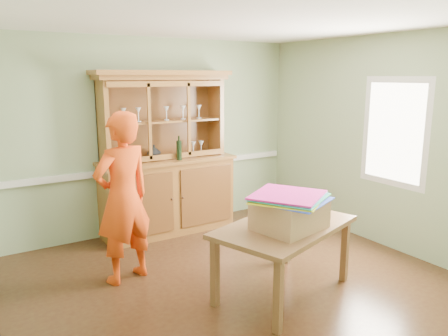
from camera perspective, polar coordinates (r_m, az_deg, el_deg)
floor at (r=4.95m, az=0.71°, el=-14.24°), size 4.50×4.50×0.00m
ceiling at (r=4.47m, az=0.80°, el=18.59°), size 4.50×4.50×0.00m
wall_back at (r=6.27m, az=-9.22°, el=4.16°), size 4.50×0.00×4.50m
wall_right at (r=6.02m, az=19.08°, el=3.34°), size 0.00×4.00×4.00m
wall_front at (r=3.08m, az=21.43°, el=-4.61°), size 4.50×0.00×4.50m
chair_rail at (r=6.32m, az=-9.00°, el=0.10°), size 4.41×0.05×0.08m
window_panel at (r=5.81m, az=21.35°, el=4.38°), size 0.03×0.96×1.36m
china_hutch at (r=6.17m, az=-7.50°, el=-1.20°), size 1.92×0.63×2.25m
dining_table at (r=4.46m, az=7.91°, el=-8.38°), size 1.66×1.28×0.73m
cardboard_box at (r=4.29m, az=8.58°, el=-5.91°), size 0.73×0.63×0.30m
kite_stack at (r=4.20m, az=8.65°, el=-3.73°), size 0.84×0.84×0.06m
person at (r=4.74m, az=-13.06°, el=-3.86°), size 0.76×0.60×1.84m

